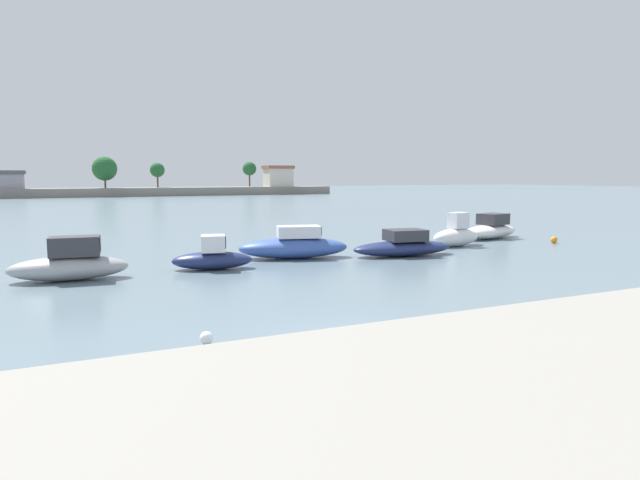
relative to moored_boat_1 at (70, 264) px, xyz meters
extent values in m
plane|color=slate|center=(6.16, -12.96, -0.65)|extent=(400.00, 400.00, 0.00)
ellipsoid|color=#9E9EA3|center=(-0.05, 0.00, -0.16)|extent=(4.66, 2.14, 0.97)
cube|color=#333338|center=(0.21, -0.02, 0.72)|extent=(1.97, 1.30, 0.78)
cube|color=black|center=(1.14, -0.10, 0.79)|extent=(0.17, 1.03, 0.55)
ellipsoid|color=navy|center=(5.80, 0.12, -0.25)|extent=(3.77, 2.19, 0.79)
cube|color=silver|center=(5.84, 0.11, 0.51)|extent=(1.25, 1.26, 0.74)
cube|color=black|center=(6.35, -0.01, 0.59)|extent=(0.30, 0.93, 0.52)
ellipsoid|color=#3856A8|center=(10.38, 1.68, -0.13)|extent=(5.89, 3.38, 1.04)
cube|color=silver|center=(10.63, 1.62, 0.69)|extent=(2.36, 1.67, 0.60)
cube|color=black|center=(11.67, 1.35, 0.75)|extent=(0.34, 1.03, 0.42)
ellipsoid|color=navy|center=(15.86, 0.00, -0.25)|extent=(5.69, 2.52, 0.79)
cube|color=#333338|center=(16.00, -0.01, 0.44)|extent=(2.16, 1.71, 0.58)
cube|color=black|center=(16.99, -0.13, 0.50)|extent=(0.24, 1.34, 0.41)
ellipsoid|color=white|center=(20.95, 1.97, -0.11)|extent=(3.68, 1.93, 1.07)
cube|color=silver|center=(21.09, 1.99, 0.89)|extent=(1.20, 0.95, 0.93)
cube|color=black|center=(21.63, 2.08, 0.98)|extent=(0.19, 0.71, 0.65)
ellipsoid|color=white|center=(25.69, 4.30, -0.19)|extent=(5.64, 3.22, 0.91)
cube|color=#333338|center=(25.99, 4.38, 0.63)|extent=(2.18, 1.87, 0.74)
cube|color=black|center=(26.90, 4.62, 0.71)|extent=(0.41, 1.26, 0.51)
sphere|color=white|center=(2.88, -10.76, -0.48)|extent=(0.33, 0.33, 0.33)
sphere|color=white|center=(31.45, 9.17, -0.49)|extent=(0.32, 0.32, 0.32)
sphere|color=orange|center=(27.42, 0.53, -0.44)|extent=(0.42, 0.42, 0.42)
cube|color=gray|center=(6.16, 96.23, 0.22)|extent=(101.96, 8.13, 1.74)
cube|color=#99939E|center=(-9.38, 95.54, 2.47)|extent=(6.13, 3.99, 2.76)
cube|color=#565156|center=(-9.38, 95.54, 4.20)|extent=(6.74, 4.39, 0.70)
cube|color=beige|center=(45.69, 96.00, 3.14)|extent=(5.80, 4.60, 4.10)
cube|color=#995B42|center=(45.69, 96.00, 5.54)|extent=(6.38, 5.06, 0.70)
cylinder|color=brown|center=(18.65, 96.70, 2.32)|extent=(0.36, 0.36, 2.46)
sphere|color=#235B2D|center=(18.65, 96.70, 4.77)|extent=(3.06, 3.06, 3.06)
cylinder|color=brown|center=(39.32, 97.70, 2.50)|extent=(0.36, 0.36, 2.82)
sphere|color=#235B2D|center=(39.32, 97.70, 5.17)|extent=(3.14, 3.14, 3.14)
cylinder|color=brown|center=(8.15, 95.43, 2.06)|extent=(0.36, 0.36, 1.95)
sphere|color=#235B2D|center=(8.15, 95.43, 4.98)|extent=(4.86, 4.86, 4.86)
camera|label=1|loc=(-0.22, -23.91, 3.50)|focal=30.86mm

